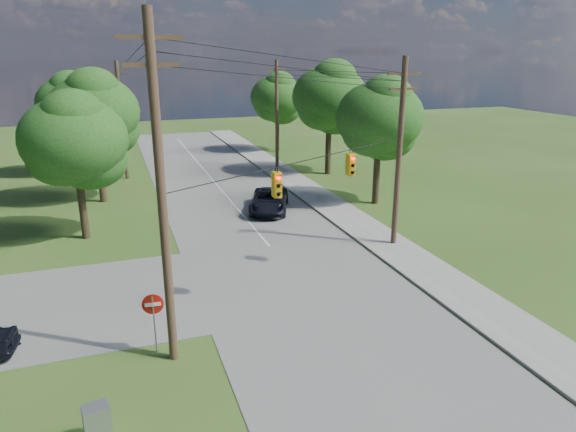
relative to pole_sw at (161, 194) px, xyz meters
name	(u,v)px	position (x,y,z in m)	size (l,w,h in m)	color
ground	(296,341)	(4.60, -0.40, -6.23)	(140.00, 140.00, 0.00)	#334D19
main_road	(300,281)	(6.60, 4.60, -6.21)	(10.00, 100.00, 0.03)	gray
sidewalk_east	(419,263)	(13.30, 4.60, -6.17)	(2.60, 100.00, 0.12)	#A6A39C
pole_sw	(161,194)	(0.00, 0.00, 0.00)	(2.00, 0.32, 12.00)	brown
pole_ne	(399,151)	(13.50, 7.60, -0.76)	(2.00, 0.32, 10.50)	brown
pole_north_e	(277,114)	(13.50, 29.60, -1.10)	(2.00, 0.32, 10.00)	brown
pole_north_w	(122,120)	(-0.40, 29.60, -1.10)	(2.00, 0.32, 10.00)	brown
power_lines	(251,81)	(6.10, 11.14, 2.93)	(13.93, 29.62, 4.93)	black
traffic_signals	(317,173)	(7.15, 4.03, -0.73)	(4.91, 3.27, 1.05)	#E3A70D
tree_w_near	(74,140)	(-3.40, 14.60, -0.30)	(6.00, 6.00, 8.40)	#423421
tree_w_mid	(94,112)	(-2.40, 22.60, 0.35)	(6.40, 6.40, 9.22)	#423421
tree_w_far	(72,105)	(-4.40, 32.60, 0.02)	(6.00, 6.00, 8.73)	#423421
tree_e_near	(379,118)	(16.60, 15.60, 0.02)	(6.20, 6.20, 8.81)	#423421
tree_e_mid	(330,97)	(17.10, 25.60, 0.68)	(6.60, 6.60, 9.64)	#423421
tree_e_far	(277,98)	(16.10, 37.60, -0.31)	(5.80, 5.80, 8.32)	#423421
car_main_north	(269,201)	(8.59, 16.18, -5.45)	(2.48, 5.37, 1.49)	black
control_cabinet	(98,426)	(-2.55, -3.74, -5.58)	(0.72, 0.52, 1.30)	#929497
do_not_enter_sign	(153,310)	(-0.56, 0.60, -4.50)	(0.79, 0.13, 2.37)	#929497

